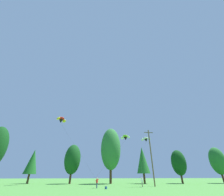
{
  "coord_description": "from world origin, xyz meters",
  "views": [
    {
      "loc": [
        -3.53,
        -2.21,
        2.09
      ],
      "look_at": [
        -1.03,
        21.14,
        14.84
      ],
      "focal_mm": 22.84,
      "sensor_mm": 36.0,
      "label": 1
    }
  ],
  "objects_px": {
    "parafoil_kite_high_red_yellow": "(61,120)",
    "backpack": "(106,188)",
    "parafoil_kite_mid_white": "(146,139)",
    "kite_flyer_near": "(97,182)",
    "parafoil_kite_far_lime_white": "(125,137)",
    "kite_flyer_mid": "(142,181)",
    "utility_pole": "(151,155)"
  },
  "relations": [
    {
      "from": "parafoil_kite_high_red_yellow",
      "to": "backpack",
      "type": "distance_m",
      "value": 25.32
    },
    {
      "from": "parafoil_kite_mid_white",
      "to": "kite_flyer_near",
      "type": "bearing_deg",
      "value": -131.8
    },
    {
      "from": "parafoil_kite_high_red_yellow",
      "to": "parafoil_kite_far_lime_white",
      "type": "height_order",
      "value": "parafoil_kite_high_red_yellow"
    },
    {
      "from": "kite_flyer_mid",
      "to": "backpack",
      "type": "bearing_deg",
      "value": -152.99
    },
    {
      "from": "kite_flyer_near",
      "to": "kite_flyer_mid",
      "type": "height_order",
      "value": "same"
    },
    {
      "from": "parafoil_kite_far_lime_white",
      "to": "backpack",
      "type": "distance_m",
      "value": 24.23
    },
    {
      "from": "parafoil_kite_high_red_yellow",
      "to": "parafoil_kite_far_lime_white",
      "type": "xyz_separation_m",
      "value": [
        20.59,
        5.01,
        -3.62
      ]
    },
    {
      "from": "parafoil_kite_far_lime_white",
      "to": "backpack",
      "type": "bearing_deg",
      "value": -111.83
    },
    {
      "from": "backpack",
      "to": "parafoil_kite_mid_white",
      "type": "bearing_deg",
      "value": -82.05
    },
    {
      "from": "kite_flyer_near",
      "to": "parafoil_kite_far_lime_white",
      "type": "bearing_deg",
      "value": 61.9
    },
    {
      "from": "kite_flyer_mid",
      "to": "parafoil_kite_mid_white",
      "type": "relative_size",
      "value": 0.09
    },
    {
      "from": "parafoil_kite_high_red_yellow",
      "to": "backpack",
      "type": "relative_size",
      "value": 40.55
    },
    {
      "from": "kite_flyer_mid",
      "to": "parafoil_kite_far_lime_white",
      "type": "height_order",
      "value": "parafoil_kite_far_lime_white"
    },
    {
      "from": "parafoil_kite_high_red_yellow",
      "to": "parafoil_kite_mid_white",
      "type": "xyz_separation_m",
      "value": [
        28.14,
        6.56,
        -3.74
      ]
    },
    {
      "from": "parafoil_kite_high_red_yellow",
      "to": "parafoil_kite_mid_white",
      "type": "distance_m",
      "value": 29.14
    },
    {
      "from": "kite_flyer_near",
      "to": "kite_flyer_mid",
      "type": "bearing_deg",
      "value": 12.5
    },
    {
      "from": "parafoil_kite_far_lime_white",
      "to": "parafoil_kite_mid_white",
      "type": "bearing_deg",
      "value": 11.57
    },
    {
      "from": "utility_pole",
      "to": "parafoil_kite_high_red_yellow",
      "type": "xyz_separation_m",
      "value": [
        -23.51,
        9.1,
        10.68
      ]
    },
    {
      "from": "kite_flyer_near",
      "to": "backpack",
      "type": "height_order",
      "value": "kite_flyer_near"
    },
    {
      "from": "utility_pole",
      "to": "kite_flyer_mid",
      "type": "bearing_deg",
      "value": -161.42
    },
    {
      "from": "backpack",
      "to": "parafoil_kite_far_lime_white",
      "type": "bearing_deg",
      "value": -67.42
    },
    {
      "from": "kite_flyer_near",
      "to": "kite_flyer_mid",
      "type": "distance_m",
      "value": 9.32
    },
    {
      "from": "utility_pole",
      "to": "parafoil_kite_mid_white",
      "type": "distance_m",
      "value": 17.74
    },
    {
      "from": "backpack",
      "to": "kite_flyer_mid",
      "type": "bearing_deg",
      "value": -108.58
    },
    {
      "from": "kite_flyer_near",
      "to": "parafoil_kite_high_red_yellow",
      "type": "bearing_deg",
      "value": 133.38
    },
    {
      "from": "parafoil_kite_mid_white",
      "to": "parafoil_kite_far_lime_white",
      "type": "xyz_separation_m",
      "value": [
        -7.55,
        -1.55,
        0.11
      ]
    },
    {
      "from": "kite_flyer_near",
      "to": "parafoil_kite_high_red_yellow",
      "type": "xyz_separation_m",
      "value": [
        -11.45,
        12.11,
        15.88
      ]
    },
    {
      "from": "kite_flyer_near",
      "to": "parafoil_kite_high_red_yellow",
      "type": "relative_size",
      "value": 0.1
    },
    {
      "from": "kite_flyer_mid",
      "to": "backpack",
      "type": "height_order",
      "value": "kite_flyer_mid"
    },
    {
      "from": "kite_flyer_near",
      "to": "parafoil_kite_mid_white",
      "type": "relative_size",
      "value": 0.09
    },
    {
      "from": "kite_flyer_near",
      "to": "parafoil_kite_far_lime_white",
      "type": "relative_size",
      "value": 0.09
    },
    {
      "from": "parafoil_kite_far_lime_white",
      "to": "backpack",
      "type": "xyz_separation_m",
      "value": [
        -7.59,
        -18.96,
        -13.05
      ]
    }
  ]
}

